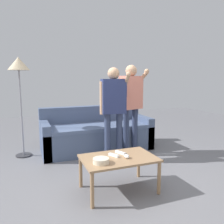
# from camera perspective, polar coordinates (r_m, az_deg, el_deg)

# --- Properties ---
(ground_plane) EXTENTS (12.00, 12.00, 0.00)m
(ground_plane) POSITION_cam_1_polar(r_m,az_deg,el_deg) (3.23, 1.17, -16.99)
(ground_plane) COLOR slate
(couch) EXTENTS (2.09, 0.88, 0.82)m
(couch) POSITION_cam_1_polar(r_m,az_deg,el_deg) (4.48, -4.02, -5.56)
(couch) COLOR #475675
(couch) RESTS_ON ground
(coffee_table) EXTENTS (0.90, 0.58, 0.43)m
(coffee_table) POSITION_cam_1_polar(r_m,az_deg,el_deg) (2.84, 1.70, -12.37)
(coffee_table) COLOR #997551
(coffee_table) RESTS_ON ground
(snack_bowl) EXTENTS (0.19, 0.19, 0.06)m
(snack_bowl) POSITION_cam_1_polar(r_m,az_deg,el_deg) (2.63, -2.80, -12.20)
(snack_bowl) COLOR beige
(snack_bowl) RESTS_ON coffee_table
(game_remote_nunchuk) EXTENTS (0.06, 0.09, 0.05)m
(game_remote_nunchuk) POSITION_cam_1_polar(r_m,az_deg,el_deg) (2.79, 3.72, -11.08)
(game_remote_nunchuk) COLOR white
(game_remote_nunchuk) RESTS_ON coffee_table
(floor_lamp) EXTENTS (0.37, 0.37, 1.75)m
(floor_lamp) POSITION_cam_1_polar(r_m,az_deg,el_deg) (4.24, -22.47, 9.75)
(floor_lamp) COLOR #2D2D33
(floor_lamp) RESTS_ON ground
(player_center) EXTENTS (0.46, 0.37, 1.56)m
(player_center) POSITION_cam_1_polar(r_m,az_deg,el_deg) (3.71, 0.39, 2.24)
(player_center) COLOR #2D3856
(player_center) RESTS_ON ground
(player_right) EXTENTS (0.52, 0.32, 1.62)m
(player_right) POSITION_cam_1_polar(r_m,az_deg,el_deg) (4.04, 4.81, 3.25)
(player_right) COLOR #2D3856
(player_right) RESTS_ON ground
(game_remote_wand_near) EXTENTS (0.10, 0.15, 0.03)m
(game_remote_wand_near) POSITION_cam_1_polar(r_m,az_deg,el_deg) (2.94, 2.12, -10.21)
(game_remote_wand_near) COLOR white
(game_remote_wand_near) RESTS_ON coffee_table
(game_remote_wand_far) EXTENTS (0.10, 0.15, 0.03)m
(game_remote_wand_far) POSITION_cam_1_polar(r_m,az_deg,el_deg) (2.84, 0.44, -10.85)
(game_remote_wand_far) COLOR white
(game_remote_wand_far) RESTS_ON coffee_table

